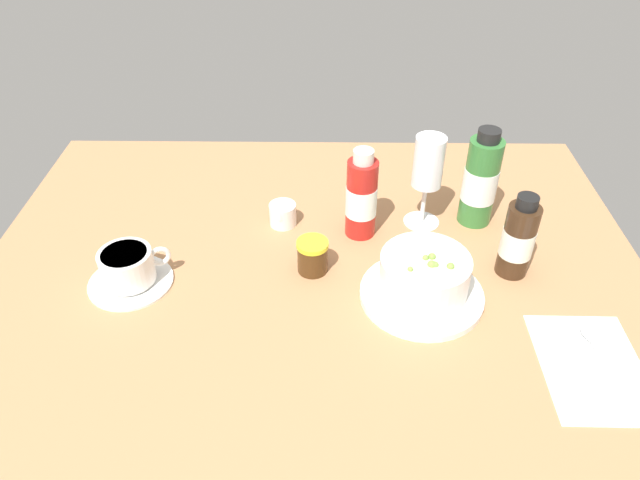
# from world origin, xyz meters

# --- Properties ---
(ground_plane) EXTENTS (1.10, 0.84, 0.03)m
(ground_plane) POSITION_xyz_m (0.00, 0.00, -0.01)
(ground_plane) COLOR #A8754C
(porridge_bowl) EXTENTS (0.19, 0.19, 0.09)m
(porridge_bowl) POSITION_xyz_m (0.17, -0.08, 0.04)
(porridge_bowl) COLOR white
(porridge_bowl) RESTS_ON ground_plane
(cutlery_setting) EXTENTS (0.14, 0.19, 0.01)m
(cutlery_setting) POSITION_xyz_m (0.39, -0.21, 0.00)
(cutlery_setting) COLOR white
(cutlery_setting) RESTS_ON ground_plane
(coffee_cup) EXTENTS (0.13, 0.13, 0.06)m
(coffee_cup) POSITION_xyz_m (-0.29, -0.05, 0.03)
(coffee_cup) COLOR white
(coffee_cup) RESTS_ON ground_plane
(creamer_jug) EXTENTS (0.05, 0.06, 0.05)m
(creamer_jug) POSITION_xyz_m (-0.06, 0.11, 0.02)
(creamer_jug) COLOR white
(creamer_jug) RESTS_ON ground_plane
(wine_glass) EXTENTS (0.06, 0.06, 0.17)m
(wine_glass) POSITION_xyz_m (0.19, 0.12, 0.12)
(wine_glass) COLOR white
(wine_glass) RESTS_ON ground_plane
(jam_jar) EXTENTS (0.05, 0.05, 0.06)m
(jam_jar) POSITION_xyz_m (0.00, -0.02, 0.03)
(jam_jar) COLOR #442912
(jam_jar) RESTS_ON ground_plane
(sauce_bottle_brown) EXTENTS (0.05, 0.05, 0.15)m
(sauce_bottle_brown) POSITION_xyz_m (0.32, -0.01, 0.07)
(sauce_bottle_brown) COLOR #382314
(sauce_bottle_brown) RESTS_ON ground_plane
(sauce_bottle_green) EXTENTS (0.06, 0.06, 0.18)m
(sauce_bottle_green) POSITION_xyz_m (0.29, 0.13, 0.08)
(sauce_bottle_green) COLOR #337233
(sauce_bottle_green) RESTS_ON ground_plane
(sauce_bottle_red) EXTENTS (0.05, 0.05, 0.16)m
(sauce_bottle_red) POSITION_xyz_m (0.08, 0.09, 0.07)
(sauce_bottle_red) COLOR #B21E19
(sauce_bottle_red) RESTS_ON ground_plane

